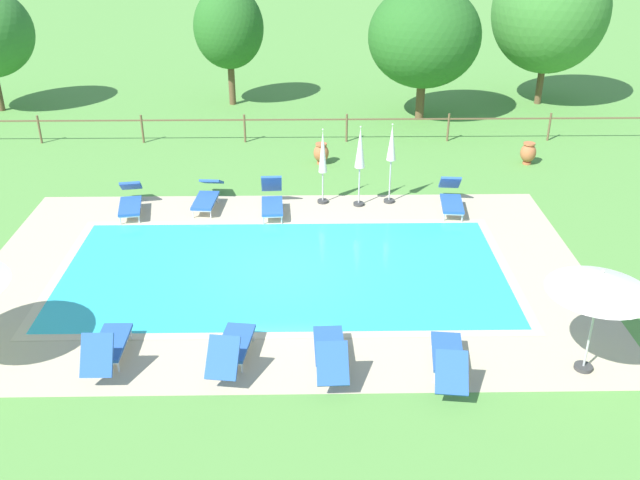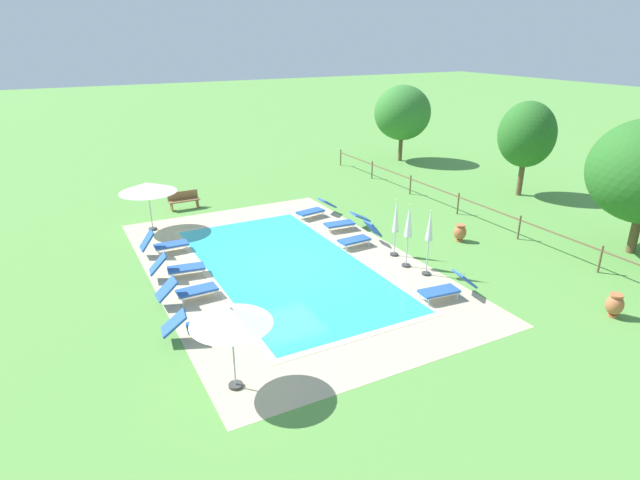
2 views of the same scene
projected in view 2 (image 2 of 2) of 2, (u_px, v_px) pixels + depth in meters
ground_plane at (285, 266)px, 19.71m from camera, size 160.00×160.00×0.00m
pool_deck_paving at (285, 266)px, 19.71m from camera, size 14.92×9.49×0.01m
swimming_pool_water at (285, 266)px, 19.71m from camera, size 10.82×5.39×0.01m
pool_coping_rim at (285, 266)px, 19.71m from camera, size 11.30×5.87×0.01m
sun_lounger_north_near_steps at (345, 222)px, 23.27m from camera, size 0.75×2.11×0.71m
sun_lounger_north_mid at (360, 237)px, 21.46m from camera, size 0.70×1.90×0.98m
sun_lounger_north_far at (315, 209)px, 24.90m from camera, size 0.93×2.10×0.80m
sun_lounger_north_end at (178, 267)px, 18.70m from camera, size 0.85×1.97×0.95m
sun_lounger_south_near_corner at (447, 288)px, 17.19m from camera, size 0.79×2.01×0.88m
sun_lounger_south_mid at (164, 244)px, 20.74m from camera, size 0.61×1.83×1.01m
sun_lounger_south_far at (188, 290)px, 17.03m from camera, size 0.66×1.97×0.89m
sun_lounger_south_end at (200, 324)px, 15.04m from camera, size 0.83×2.05×0.85m
patio_umbrella_open_foreground at (231, 316)px, 12.26m from camera, size 1.98×1.98×2.24m
patio_umbrella_open_by_bench at (148, 187)px, 22.65m from camera, size 2.46×2.46×2.20m
patio_umbrella_closed_row_west at (396, 220)px, 20.13m from camera, size 0.32×0.32×2.31m
patio_umbrella_closed_row_mid_west at (409, 225)px, 19.09m from camera, size 0.32×0.32×2.45m
patio_umbrella_closed_row_centre at (430, 231)px, 18.41m from camera, size 0.32×0.32×2.45m
wooden_bench_lawn_side at (184, 200)px, 25.99m from camera, size 0.48×1.51×0.87m
terracotta_urn_near_fence at (460, 232)px, 21.95m from camera, size 0.52×0.52×0.73m
terracotta_urn_by_tree at (615, 304)px, 16.07m from camera, size 0.53×0.53×0.76m
perimeter_fence at (487, 211)px, 23.59m from camera, size 26.48×0.08×1.05m
tree_far_west at (402, 113)px, 34.87m from camera, size 3.73×3.73×5.00m
tree_east_mid at (527, 135)px, 27.21m from camera, size 2.92×2.92×4.95m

